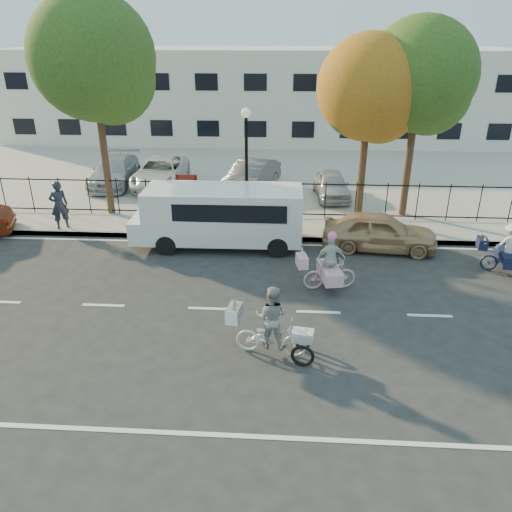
# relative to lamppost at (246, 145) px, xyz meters

# --- Properties ---
(ground) EXTENTS (120.00, 120.00, 0.00)m
(ground) POSITION_rel_lamppost_xyz_m (-0.50, -6.80, -3.11)
(ground) COLOR #333334
(road_markings) EXTENTS (60.00, 9.52, 0.01)m
(road_markings) POSITION_rel_lamppost_xyz_m (-0.50, -6.80, -3.11)
(road_markings) COLOR silver
(road_markings) RESTS_ON ground
(curb) EXTENTS (60.00, 0.10, 0.15)m
(curb) POSITION_rel_lamppost_xyz_m (-0.50, -1.75, -3.04)
(curb) COLOR #A8A399
(curb) RESTS_ON ground
(sidewalk) EXTENTS (60.00, 2.20, 0.15)m
(sidewalk) POSITION_rel_lamppost_xyz_m (-0.50, -0.70, -3.04)
(sidewalk) COLOR #A8A399
(sidewalk) RESTS_ON ground
(parking_lot) EXTENTS (60.00, 15.60, 0.15)m
(parking_lot) POSITION_rel_lamppost_xyz_m (-0.50, 8.20, -3.04)
(parking_lot) COLOR #A8A399
(parking_lot) RESTS_ON ground
(iron_fence) EXTENTS (58.00, 0.06, 1.50)m
(iron_fence) POSITION_rel_lamppost_xyz_m (-0.50, 0.40, -2.21)
(iron_fence) COLOR black
(iron_fence) RESTS_ON sidewalk
(building) EXTENTS (34.00, 10.00, 6.00)m
(building) POSITION_rel_lamppost_xyz_m (-0.50, 18.20, -0.11)
(building) COLOR silver
(building) RESTS_ON ground
(lamppost) EXTENTS (0.36, 0.36, 4.33)m
(lamppost) POSITION_rel_lamppost_xyz_m (0.00, 0.00, 0.00)
(lamppost) COLOR black
(lamppost) RESTS_ON sidewalk
(street_sign) EXTENTS (0.85, 0.06, 1.80)m
(street_sign) POSITION_rel_lamppost_xyz_m (-2.35, 0.00, -1.70)
(street_sign) COLOR black
(street_sign) RESTS_ON sidewalk
(zebra_trike) EXTENTS (2.08, 0.96, 1.77)m
(zebra_trike) POSITION_rel_lamppost_xyz_m (1.28, -8.78, -2.43)
(zebra_trike) COLOR silver
(zebra_trike) RESTS_ON ground
(unicorn_bike) EXTENTS (1.84, 1.30, 1.82)m
(unicorn_bike) POSITION_rel_lamppost_xyz_m (2.85, -5.38, -2.44)
(unicorn_bike) COLOR #E9B1C4
(unicorn_bike) RESTS_ON ground
(bull_bike) EXTENTS (1.81, 1.25, 1.65)m
(bull_bike) POSITION_rel_lamppost_xyz_m (8.56, -3.87, -2.45)
(bull_bike) COLOR #111C39
(bull_bike) RESTS_ON ground
(white_van) EXTENTS (5.94, 2.07, 2.11)m
(white_van) POSITION_rel_lamppost_xyz_m (-0.73, -2.30, -1.95)
(white_van) COLOR white
(white_van) RESTS_ON ground
(gold_sedan) EXTENTS (4.05, 1.96, 1.33)m
(gold_sedan) POSITION_rel_lamppost_xyz_m (4.82, -2.30, -2.45)
(gold_sedan) COLOR tan
(gold_sedan) RESTS_ON ground
(pedestrian) EXTENTS (0.80, 0.75, 1.84)m
(pedestrian) POSITION_rel_lamppost_xyz_m (-6.97, -1.34, -2.04)
(pedestrian) COLOR black
(pedestrian) RESTS_ON sidewalk
(lot_car_a) EXTENTS (2.06, 4.59, 1.31)m
(lot_car_a) POSITION_rel_lamppost_xyz_m (-6.83, 4.63, -2.31)
(lot_car_a) COLOR #ADB0B5
(lot_car_a) RESTS_ON parking_lot
(lot_car_b) EXTENTS (2.32, 4.82, 1.33)m
(lot_car_b) POSITION_rel_lamppost_xyz_m (-4.54, 4.58, -2.30)
(lot_car_b) COLOR silver
(lot_car_b) RESTS_ON parking_lot
(lot_car_c) EXTENTS (2.73, 4.58, 1.42)m
(lot_car_c) POSITION_rel_lamppost_xyz_m (-0.09, 3.82, -2.25)
(lot_car_c) COLOR #4F5057
(lot_car_c) RESTS_ON parking_lot
(lot_car_d) EXTENTS (1.68, 3.55, 1.17)m
(lot_car_d) POSITION_rel_lamppost_xyz_m (3.56, 3.21, -2.38)
(lot_car_d) COLOR #ADAFB5
(lot_car_d) RESTS_ON parking_lot
(tree_west) EXTENTS (4.62, 4.62, 8.47)m
(tree_west) POSITION_rel_lamppost_xyz_m (-5.53, 0.56, 2.82)
(tree_west) COLOR #442D1D
(tree_west) RESTS_ON ground
(tree_mid) EXTENTS (3.86, 3.86, 7.08)m
(tree_mid) POSITION_rel_lamppost_xyz_m (4.62, 0.71, 1.84)
(tree_mid) COLOR #442D1D
(tree_mid) RESTS_ON ground
(tree_east) EXTENTS (4.17, 4.17, 7.64)m
(tree_east) POSITION_rel_lamppost_xyz_m (6.47, 1.14, 2.24)
(tree_east) COLOR #442D1D
(tree_east) RESTS_ON ground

